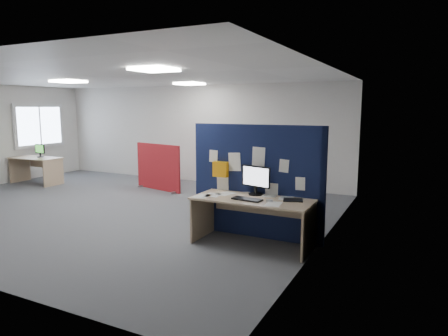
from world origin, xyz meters
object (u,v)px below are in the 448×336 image
at_px(monitor_main, 256,179).
at_px(monitor_second, 40,150).
at_px(main_desk, 254,209).
at_px(navy_divider, 256,182).
at_px(second_desk, 37,164).
at_px(red_divider, 158,167).
at_px(office_chair, 234,178).

distance_m(monitor_main, monitor_second, 7.35).
distance_m(main_desk, monitor_second, 7.47).
bearing_deg(navy_divider, second_desk, 167.37).
xyz_separation_m(red_divider, second_desk, (-3.52, -0.78, -0.03)).
relative_size(second_desk, office_chair, 1.27).
relative_size(monitor_main, second_desk, 0.37).
bearing_deg(main_desk, navy_divider, 108.13).
height_order(main_desk, monitor_second, monitor_second).
bearing_deg(main_desk, office_chair, 122.66).
xyz_separation_m(navy_divider, second_desk, (-7.14, 1.60, -0.37)).
relative_size(navy_divider, second_desk, 1.57).
xyz_separation_m(monitor_main, office_chair, (-1.21, 1.76, -0.35)).
relative_size(navy_divider, office_chair, 1.99).
relative_size(main_desk, office_chair, 1.62).
bearing_deg(monitor_second, monitor_main, -8.18).
bearing_deg(monitor_main, red_divider, 160.50).
height_order(navy_divider, red_divider, navy_divider).
height_order(monitor_main, monitor_second, monitor_main).
height_order(red_divider, monitor_second, red_divider).
distance_m(navy_divider, monitor_main, 0.18).
xyz_separation_m(monitor_main, second_desk, (-7.21, 1.75, -0.44)).
bearing_deg(red_divider, monitor_main, -21.09).
bearing_deg(monitor_second, second_desk, -133.87).
xyz_separation_m(red_divider, monitor_second, (-3.44, -0.71, 0.35)).
bearing_deg(main_desk, red_divider, 143.86).
bearing_deg(second_desk, red_divider, 12.50).
relative_size(main_desk, second_desk, 1.28).
distance_m(navy_divider, red_divider, 4.35).
bearing_deg(second_desk, office_chair, 0.12).
xyz_separation_m(navy_divider, main_desk, (0.12, -0.35, -0.35)).
bearing_deg(monitor_second, main_desk, -9.63).
distance_m(navy_divider, main_desk, 0.51).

